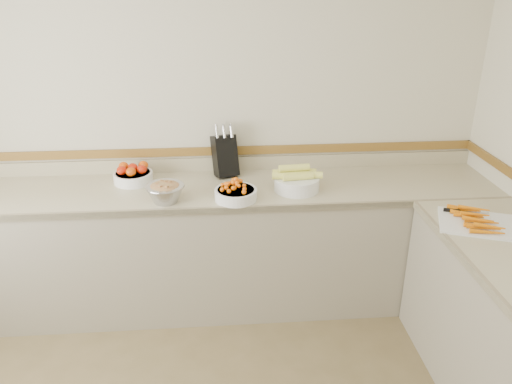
{
  "coord_description": "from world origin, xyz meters",
  "views": [
    {
      "loc": [
        0.13,
        -1.41,
        2.22
      ],
      "look_at": [
        0.35,
        1.35,
        1.0
      ],
      "focal_mm": 35.0,
      "sensor_mm": 36.0,
      "label": 1
    }
  ],
  "objects": [
    {
      "name": "knife_block",
      "position": [
        0.18,
        1.9,
        1.05
      ],
      "size": [
        0.21,
        0.23,
        0.38
      ],
      "color": "black",
      "rests_on": "counter_back"
    },
    {
      "name": "corn_bowl",
      "position": [
        0.64,
        1.59,
        0.96
      ],
      "size": [
        0.33,
        0.3,
        0.18
      ],
      "color": "white",
      "rests_on": "counter_back"
    },
    {
      "name": "cherry_tomato_bowl",
      "position": [
        0.23,
        1.47,
        0.95
      ],
      "size": [
        0.27,
        0.27,
        0.15
      ],
      "color": "white",
      "rests_on": "counter_back"
    },
    {
      "name": "back_wall",
      "position": [
        0.0,
        2.0,
        1.3
      ],
      "size": [
        4.0,
        0.0,
        4.0
      ],
      "primitive_type": "plane",
      "rotation": [
        1.57,
        0.0,
        0.0
      ],
      "color": "beige",
      "rests_on": "ground_plane"
    },
    {
      "name": "cutting_board",
      "position": [
        1.6,
        1.02,
        0.92
      ],
      "size": [
        0.52,
        0.47,
        0.06
      ],
      "color": "white",
      "rests_on": "counter_right"
    },
    {
      "name": "rhubarb_bowl",
      "position": [
        -0.21,
        1.47,
        0.97
      ],
      "size": [
        0.24,
        0.24,
        0.14
      ],
      "color": "#B2B2BA",
      "rests_on": "counter_back"
    },
    {
      "name": "tomato_bowl",
      "position": [
        -0.46,
        1.82,
        0.95
      ],
      "size": [
        0.27,
        0.27,
        0.13
      ],
      "color": "white",
      "rests_on": "counter_back"
    },
    {
      "name": "counter_back",
      "position": [
        0.0,
        1.68,
        0.45
      ],
      "size": [
        4.0,
        0.65,
        1.08
      ],
      "color": "tan",
      "rests_on": "ground_plane"
    }
  ]
}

